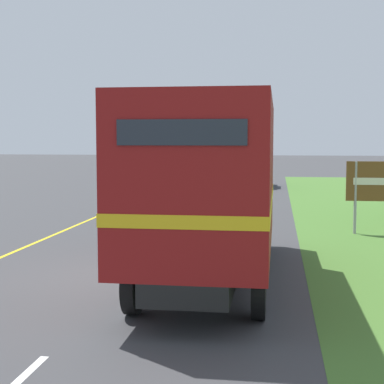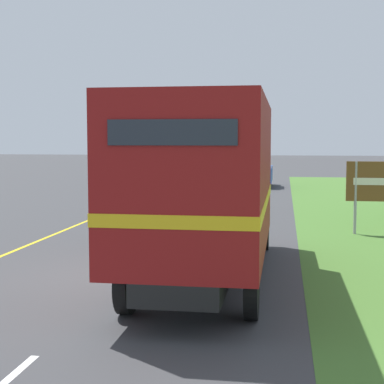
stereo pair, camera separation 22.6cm
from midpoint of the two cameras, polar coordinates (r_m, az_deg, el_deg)
The scene contains 11 objects.
ground_plane at distance 12.88m, azimuth -5.64°, elevation -8.00°, with size 200.00×200.00×0.00m, color #3D3D3F.
edge_line_yellow at distance 22.21m, azimuth -9.20°, elevation -2.51°, with size 0.12×51.83×0.01m, color yellow.
centre_dash_near at distance 13.31m, azimuth -5.14°, elevation -7.56°, with size 0.12×2.60×0.01m, color white.
centre_dash_mid_a at distance 19.67m, azimuth -0.46°, elevation -3.42°, with size 0.12×2.60×0.01m, color white.
centre_dash_mid_b at distance 26.15m, azimuth 1.90°, elevation -1.31°, with size 0.12×2.60×0.01m, color white.
centre_dash_far at distance 32.68m, azimuth 3.31°, elevation -0.04°, with size 0.12×2.60×0.01m, color white.
centre_dash_farthest at distance 39.23m, azimuth 4.26°, elevation 0.81°, with size 0.12×2.60×0.01m, color white.
horse_trailer_truck at distance 11.96m, azimuth 2.06°, elevation 0.82°, with size 2.45×8.34×3.64m.
lead_car_white at distance 26.39m, azimuth -1.55°, elevation 1.01°, with size 1.80×3.98×2.10m.
lead_car_blue_ahead at distance 36.86m, azimuth 6.56°, elevation 2.09°, with size 1.80×4.19×2.02m.
highway_sign at distance 18.91m, azimuth 18.09°, elevation 0.83°, with size 1.94×0.09×2.59m.
Camera 2 is at (3.29, -12.12, 2.91)m, focal length 55.00 mm.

